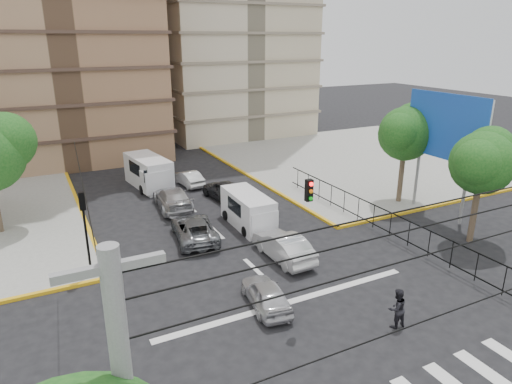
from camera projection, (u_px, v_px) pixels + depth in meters
ground at (304, 315)px, 20.00m from camera, size 160.00×160.00×0.00m
sidewalk_ne at (365, 159)px, 45.44m from camera, size 26.00×26.00×0.15m
stop_line at (290, 302)px, 21.01m from camera, size 13.00×0.40×0.01m
park_fence at (389, 238)px, 27.67m from camera, size 0.10×22.50×1.66m
billboard at (446, 129)px, 29.34m from camera, size 0.36×6.20×8.10m
tree_park_a at (483, 160)px, 25.71m from camera, size 4.41×3.60×6.83m
tree_park_c at (407, 131)px, 31.94m from camera, size 4.65×3.80×7.25m
traffic_light_nw at (84, 220)px, 22.23m from camera, size 0.28×0.22×4.40m
traffic_light_hanging at (340, 204)px, 16.39m from camera, size 18.00×9.12×0.92m
van_right_lane at (250, 211)px, 29.03m from camera, size 2.03×4.83×2.16m
van_left_lane at (149, 173)px, 36.65m from camera, size 2.84×5.72×2.47m
car_silver_front_left at (266, 294)px, 20.50m from camera, size 2.01×3.87×1.26m
car_white_front_right at (283, 246)px, 24.90m from camera, size 1.68×4.56×1.49m
car_grey_mid_left at (194, 229)px, 27.31m from camera, size 3.02×5.26×1.38m
car_silver_rear_left at (173, 198)px, 32.22m from camera, size 2.63×5.47×1.54m
car_darkgrey_mid_right at (224, 190)px, 33.98m from camera, size 2.29×4.65×1.53m
car_white_rear_right at (189, 178)px, 37.38m from camera, size 1.63×3.82×1.22m
pedestrian_crosswalk at (397, 308)px, 18.97m from camera, size 0.88×0.70×1.76m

